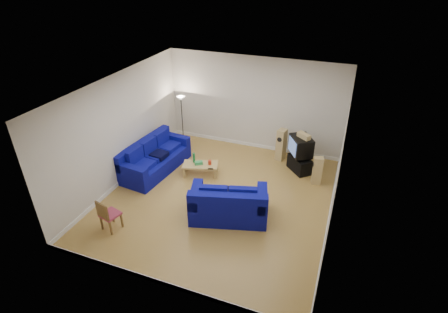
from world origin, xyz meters
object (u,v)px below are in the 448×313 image
(sofa_three_seat, at_px, (154,160))
(coffee_table, at_px, (200,166))
(television, at_px, (301,146))
(tv_stand, at_px, (299,164))
(sofa_loveseat, at_px, (228,206))

(sofa_three_seat, xyz_separation_m, coffee_table, (1.51, 0.22, -0.03))
(television, bearing_deg, sofa_three_seat, -101.19)
(tv_stand, bearing_deg, television, -167.71)
(sofa_three_seat, bearing_deg, sofa_loveseat, 71.63)
(sofa_three_seat, relative_size, tv_stand, 3.29)
(coffee_table, distance_m, television, 3.13)
(television, bearing_deg, sofa_loveseat, -54.59)
(sofa_loveseat, bearing_deg, television, 50.63)
(coffee_table, distance_m, tv_stand, 3.10)
(tv_stand, bearing_deg, sofa_three_seat, -113.23)
(sofa_three_seat, distance_m, television, 4.59)
(sofa_three_seat, distance_m, tv_stand, 4.58)
(sofa_three_seat, relative_size, sofa_loveseat, 1.19)
(sofa_three_seat, xyz_separation_m, television, (4.28, 1.56, 0.52))
(coffee_table, relative_size, tv_stand, 1.48)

